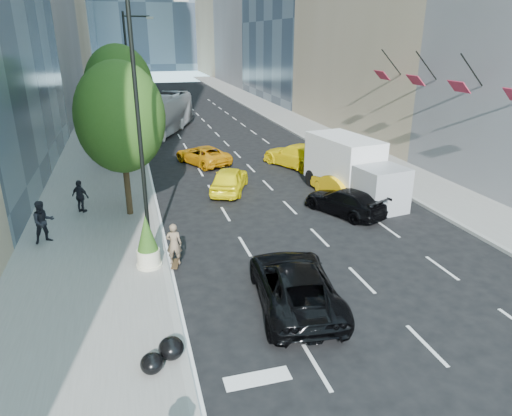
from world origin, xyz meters
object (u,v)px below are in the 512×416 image
object	(u,v)px
planter_shrub	(147,242)
black_sedan_mercedes	(344,202)
box_truck	(353,168)
city_bus	(159,115)
black_sedan_lincoln	(295,284)
skateboarder	(174,247)

from	to	relation	value
planter_shrub	black_sedan_mercedes	bearing A→B (deg)	18.91
black_sedan_mercedes	box_truck	distance (m)	3.02
city_bus	box_truck	xyz separation A→B (m)	(9.01, -20.76, -0.10)
black_sedan_lincoln	skateboarder	bearing A→B (deg)	-39.37
box_truck	planter_shrub	size ratio (longest dim) A/B	3.32
skateboarder	black_sedan_lincoln	size ratio (longest dim) A/B	0.31
black_sedan_mercedes	planter_shrub	distance (m)	10.56
skateboarder	black_sedan_mercedes	xyz separation A→B (m)	(8.98, 3.42, -0.19)
box_truck	planter_shrub	bearing A→B (deg)	-162.04
black_sedan_lincoln	city_bus	size ratio (longest dim) A/B	0.44
black_sedan_lincoln	city_bus	xyz separation A→B (m)	(-2.05, 30.38, 0.99)
black_sedan_lincoln	box_truck	size ratio (longest dim) A/B	0.77
black_sedan_lincoln	box_truck	distance (m)	11.90
city_bus	planter_shrub	bearing A→B (deg)	-72.55
city_bus	planter_shrub	distance (m)	26.68
skateboarder	box_truck	size ratio (longest dim) A/B	0.24
skateboarder	box_truck	bearing A→B (deg)	-137.85
skateboarder	black_sedan_mercedes	size ratio (longest dim) A/B	0.38
skateboarder	planter_shrub	size ratio (longest dim) A/B	0.80
skateboarder	planter_shrub	world-z (taller)	planter_shrub
black_sedan_mercedes	planter_shrub	world-z (taller)	planter_shrub
box_truck	planter_shrub	distance (m)	12.93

